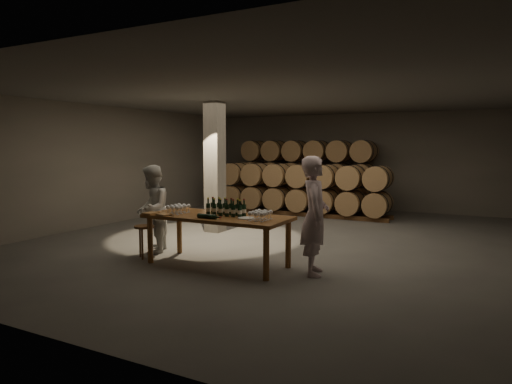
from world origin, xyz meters
The scene contains 15 objects.
room centered at (-1.80, 0.20, 1.60)m, with size 12.00×12.00×12.00m.
tasting_table centered at (0.00, -2.50, 0.80)m, with size 2.60×1.10×0.90m.
barrel_stack_back centered at (-1.35, 5.20, 1.20)m, with size 4.70×0.95×2.31m.
barrel_stack_front centered at (-0.96, 3.80, 0.83)m, with size 5.48×0.95×1.57m.
bottle_cluster centered at (0.14, -2.44, 1.01)m, with size 0.73×0.23×0.31m.
lying_bottles centered at (0.04, -2.87, 0.94)m, with size 0.45×0.08×0.08m.
glass_cluster_left centered at (-0.80, -2.59, 1.01)m, with size 0.30×0.41×0.16m.
glass_cluster_right centered at (0.90, -2.58, 1.01)m, with size 0.30×0.41×0.16m.
plate centered at (0.62, -2.57, 0.91)m, with size 0.28×0.28×0.02m, color white.
notebook_near centered at (-0.84, -2.95, 0.92)m, with size 0.24×0.19×0.03m, color olive.
notebook_corner centered at (-1.18, -2.90, 0.91)m, with size 0.21×0.26×0.02m, color olive.
pen centered at (-0.69, -2.95, 0.91)m, with size 0.01×0.01×0.13m, color black.
stool centered at (-1.52, -2.70, 0.51)m, with size 0.37×0.37×0.62m.
person_man centered at (1.72, -2.23, 0.98)m, with size 0.72×0.47×1.97m, color beige.
person_woman centered at (-1.69, -2.27, 0.88)m, with size 0.85×0.66×1.75m, color silver.
Camera 1 is at (4.33, -9.25, 2.13)m, focal length 32.00 mm.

